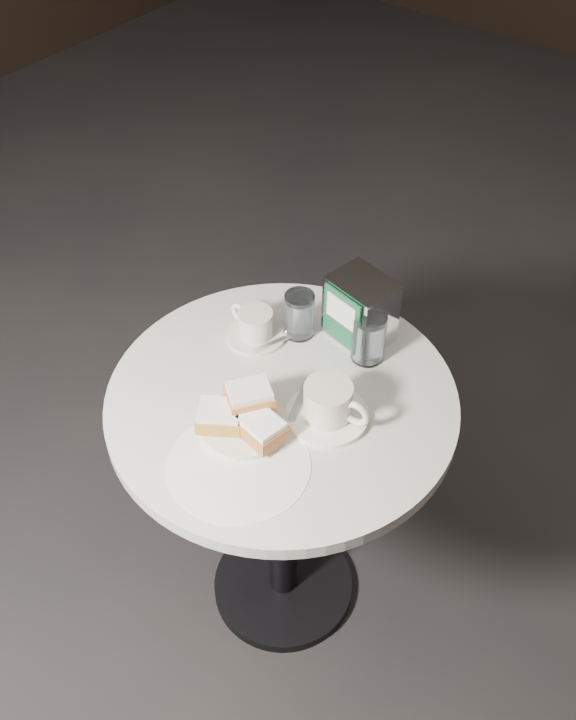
# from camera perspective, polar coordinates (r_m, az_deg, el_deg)

# --- Properties ---
(ground) EXTENTS (7.00, 7.00, 0.00)m
(ground) POSITION_cam_1_polar(r_m,az_deg,el_deg) (2.19, -0.34, -15.86)
(ground) COLOR black
(ground) RESTS_ON ground
(cafe_table) EXTENTS (0.70, 0.70, 0.74)m
(cafe_table) POSITION_cam_1_polar(r_m,az_deg,el_deg) (1.74, -0.41, -7.00)
(cafe_table) COLOR black
(cafe_table) RESTS_ON ground
(sugar_spill) EXTENTS (0.31, 0.31, 0.00)m
(sugar_spill) POSITION_cam_1_polar(r_m,az_deg,el_deg) (1.48, -3.52, -7.44)
(sugar_spill) COLOR white
(sugar_spill) RESTS_ON cafe_table
(beignet_plate) EXTENTS (0.21, 0.21, 0.08)m
(beignet_plate) POSITION_cam_1_polar(r_m,az_deg,el_deg) (1.51, -3.18, -4.08)
(beignet_plate) COLOR silver
(beignet_plate) RESTS_ON cafe_table
(coffee_cup_left) EXTENTS (0.14, 0.14, 0.07)m
(coffee_cup_left) POSITION_cam_1_polar(r_m,az_deg,el_deg) (1.69, -2.35, 2.43)
(coffee_cup_left) COLOR beige
(coffee_cup_left) RESTS_ON cafe_table
(coffee_cup_right) EXTENTS (0.18, 0.17, 0.08)m
(coffee_cup_right) POSITION_cam_1_polar(r_m,az_deg,el_deg) (1.52, 2.91, -3.20)
(coffee_cup_right) COLOR white
(coffee_cup_right) RESTS_ON cafe_table
(water_glass_left) EXTENTS (0.07, 0.07, 0.10)m
(water_glass_left) POSITION_cam_1_polar(r_m,az_deg,el_deg) (1.68, 0.82, 3.20)
(water_glass_left) COLOR silver
(water_glass_left) RESTS_ON cafe_table
(water_glass_right) EXTENTS (0.07, 0.07, 0.11)m
(water_glass_right) POSITION_cam_1_polar(r_m,az_deg,el_deg) (1.63, 5.76, 1.60)
(water_glass_right) COLOR white
(water_glass_right) RESTS_ON cafe_table
(napkin_dispenser) EXTENTS (0.14, 0.13, 0.15)m
(napkin_dispenser) POSITION_cam_1_polar(r_m,az_deg,el_deg) (1.66, 5.14, 3.58)
(napkin_dispenser) COLOR silver
(napkin_dispenser) RESTS_ON cafe_table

